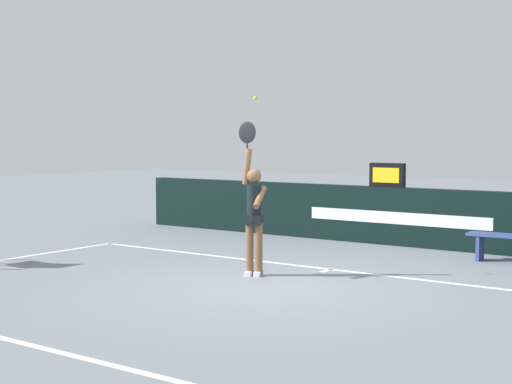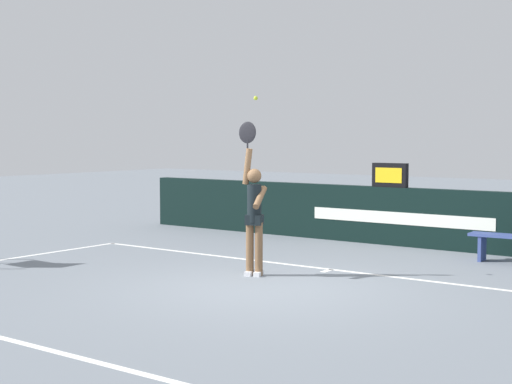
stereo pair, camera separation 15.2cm
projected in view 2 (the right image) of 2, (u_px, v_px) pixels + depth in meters
ground_plane at (266, 287)px, 11.11m from camera, size 60.00×60.00×0.00m
court_lines at (221, 299)px, 10.28m from camera, size 10.54×5.94×0.00m
back_wall at (416, 218)px, 15.15m from camera, size 13.65×0.26×1.17m
speed_display at (390, 175)px, 15.43m from camera, size 0.74×0.14×0.49m
tennis_player at (254, 212)px, 12.00m from camera, size 0.50×0.49×2.43m
tennis_ball at (256, 98)px, 11.95m from camera, size 0.06×0.06×0.06m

